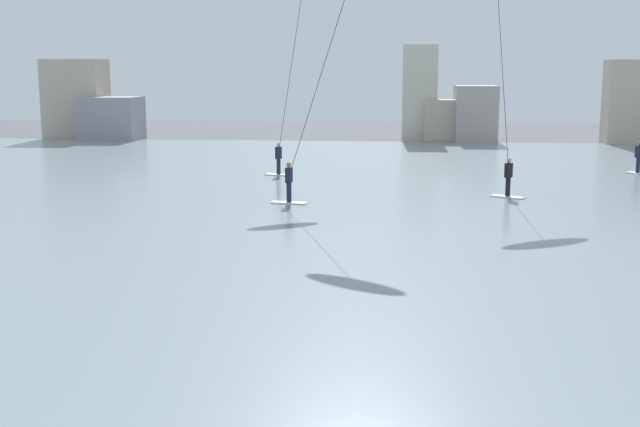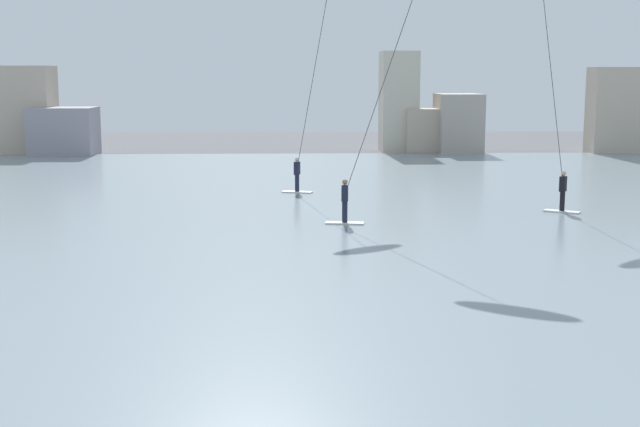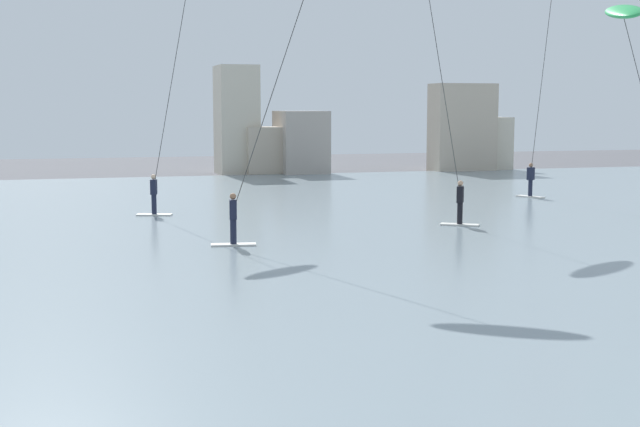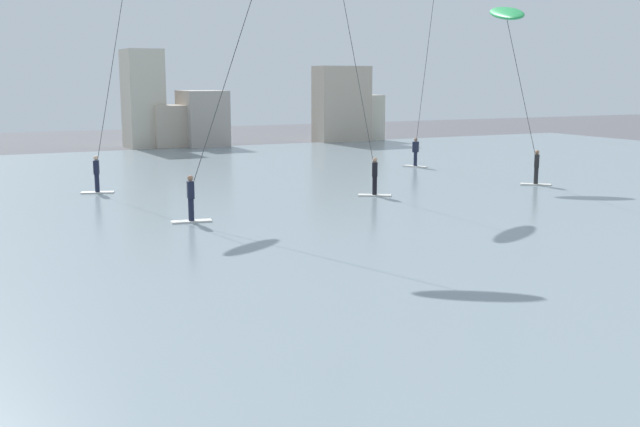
# 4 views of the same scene
# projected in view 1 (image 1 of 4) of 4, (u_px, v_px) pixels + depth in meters

# --- Properties ---
(water_bay) EXTENTS (84.00, 52.00, 0.10)m
(water_bay) POSITION_uv_depth(u_px,v_px,m) (315.00, 196.00, 34.03)
(water_bay) COLOR gray
(water_bay) RESTS_ON ground
(far_shore_buildings) EXTENTS (47.52, 5.66, 7.12)m
(far_shore_buildings) POSITION_uv_depth(u_px,v_px,m) (371.00, 107.00, 59.97)
(far_shore_buildings) COLOR #B7A893
(far_shore_buildings) RESTS_ON ground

